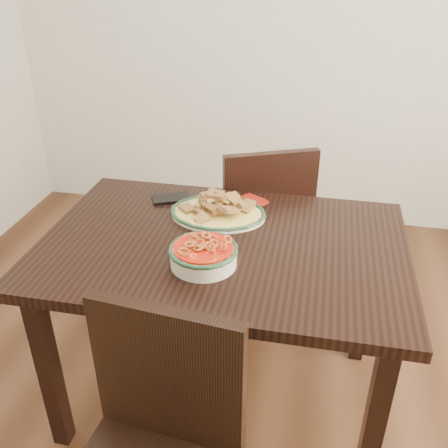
% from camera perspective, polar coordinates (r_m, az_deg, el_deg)
% --- Properties ---
extents(floor, '(3.50, 3.50, 0.00)m').
position_cam_1_polar(floor, '(2.16, 1.29, -20.81)').
color(floor, '#3D2213').
rests_on(floor, ground).
extents(wall_back, '(3.50, 0.10, 2.60)m').
position_cam_1_polar(wall_back, '(3.14, 7.89, 22.63)').
color(wall_back, beige).
rests_on(wall_back, ground).
extents(dining_table, '(1.27, 0.85, 0.75)m').
position_cam_1_polar(dining_table, '(1.79, -0.13, -4.54)').
color(dining_table, black).
rests_on(dining_table, ground).
extents(chair_far, '(0.55, 0.55, 0.89)m').
position_cam_1_polar(chair_far, '(2.39, 4.34, 0.31)').
color(chair_far, black).
rests_on(chair_far, ground).
extents(fish_plate, '(0.36, 0.28, 0.11)m').
position_cam_1_polar(fish_plate, '(1.89, -0.72, 2.13)').
color(fish_plate, '#EDE6C8').
rests_on(fish_plate, dining_table).
extents(noodle_bowl, '(0.23, 0.23, 0.08)m').
position_cam_1_polar(noodle_bowl, '(1.60, -2.37, -3.29)').
color(noodle_bowl, beige).
rests_on(noodle_bowl, dining_table).
extents(smartphone, '(0.17, 0.14, 0.01)m').
position_cam_1_polar(smartphone, '(2.04, -6.03, 2.95)').
color(smartphone, black).
rests_on(smartphone, dining_table).
extents(napkin, '(0.14, 0.13, 0.01)m').
position_cam_1_polar(napkin, '(2.01, 3.16, 2.61)').
color(napkin, maroon).
rests_on(napkin, dining_table).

